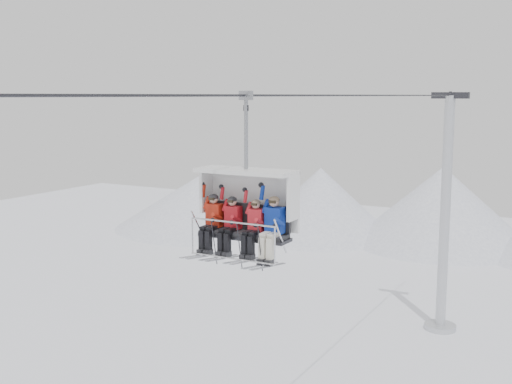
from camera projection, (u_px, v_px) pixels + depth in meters
The scene contains 8 objects.
ridgeline at pixel (477, 220), 54.52m from camera, with size 72.00×21.00×7.00m.
lift_tower_right at pixel (444, 231), 35.95m from camera, with size 2.00×1.80×13.48m.
haul_cable at pixel (256, 95), 15.75m from camera, with size 0.06×0.06×50.00m, color #292A2E.
chairlift_carrier at pixel (249, 202), 15.82m from camera, with size 2.50×1.17×3.98m.
skier_far_left at pixel (212, 221), 16.04m from camera, with size 0.39×1.69×1.58m.
skier_center_left at pixel (231, 223), 15.78m from camera, with size 0.38×1.69×1.55m.
skier_center_right at pixel (254, 226), 15.46m from camera, with size 0.37×1.69×1.51m.
skier_far_right at pixel (273, 226), 15.23m from camera, with size 0.43×1.69×1.69m.
Camera 1 is at (7.66, -13.97, 13.30)m, focal length 45.00 mm.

